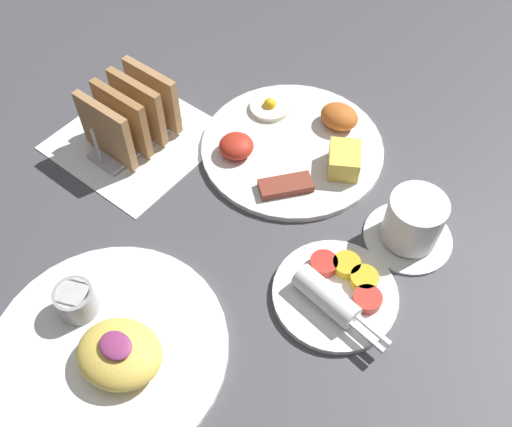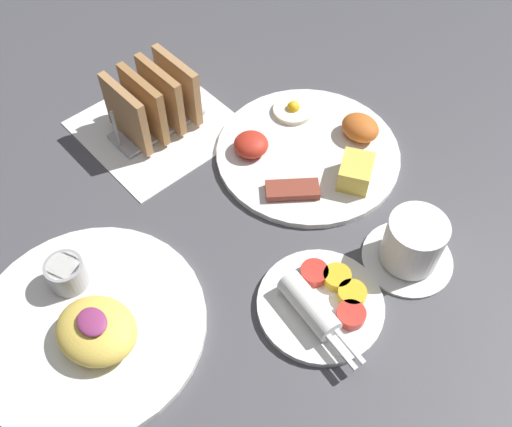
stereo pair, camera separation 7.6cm
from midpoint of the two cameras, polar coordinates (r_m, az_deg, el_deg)
name	(u,v)px [view 2 (the right image)]	position (r m, az deg, el deg)	size (l,w,h in m)	color
ground_plane	(188,224)	(0.79, -4.08, -1.27)	(3.00, 3.00, 0.00)	#47474C
napkin_flat	(158,126)	(0.92, -7.47, 8.52)	(0.22, 0.22, 0.00)	white
plate_breakfast	(311,151)	(0.87, 8.07, 6.10)	(0.28, 0.28, 0.05)	white
plate_condiments	(321,303)	(0.72, 9.60, -9.00)	(0.17, 0.16, 0.04)	white
plate_foreground	(89,322)	(0.72, -13.39, -10.74)	(0.29, 0.29, 0.06)	white
toast_rack	(153,102)	(0.89, -7.81, 10.83)	(0.10, 0.15, 0.10)	#B7B7BC
coffee_cup	(413,244)	(0.76, 18.18, -3.14)	(0.12, 0.12, 0.08)	white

